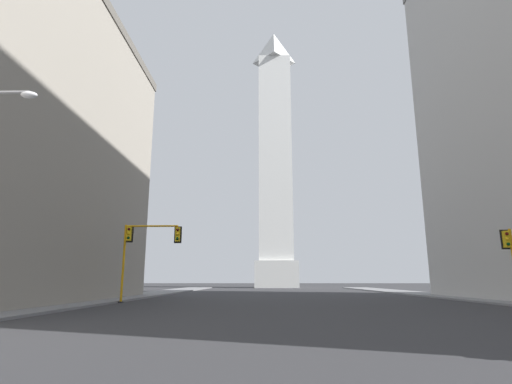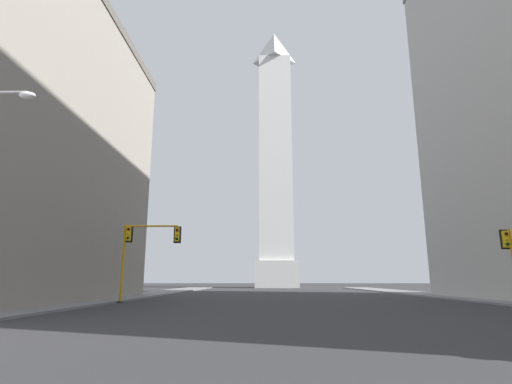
# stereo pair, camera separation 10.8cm
# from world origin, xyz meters

# --- Properties ---
(sidewalk_left) EXTENTS (5.00, 106.48, 0.15)m
(sidewalk_left) POSITION_xyz_m (-16.09, 31.94, 0.07)
(sidewalk_left) COLOR slate
(sidewalk_left) RESTS_ON ground_plane
(sidewalk_right) EXTENTS (5.00, 106.48, 0.15)m
(sidewalk_right) POSITION_xyz_m (16.09, 31.94, 0.07)
(sidewalk_right) COLOR slate
(sidewalk_right) RESTS_ON ground_plane
(obelisk) EXTENTS (9.33, 9.33, 62.12)m
(obelisk) POSITION_xyz_m (0.00, 88.74, 29.68)
(obelisk) COLOR silver
(obelisk) RESTS_ON ground_plane
(traffic_light_mid_left) EXTENTS (4.59, 0.52, 5.93)m
(traffic_light_mid_left) POSITION_xyz_m (-11.95, 30.33, 4.50)
(traffic_light_mid_left) COLOR orange
(traffic_light_mid_left) RESTS_ON ground_plane
(traffic_light_mid_right) EXTENTS (0.76, 0.52, 5.05)m
(traffic_light_mid_right) POSITION_xyz_m (13.76, 26.35, 3.34)
(traffic_light_mid_right) COLOR orange
(traffic_light_mid_right) RESTS_ON ground_plane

